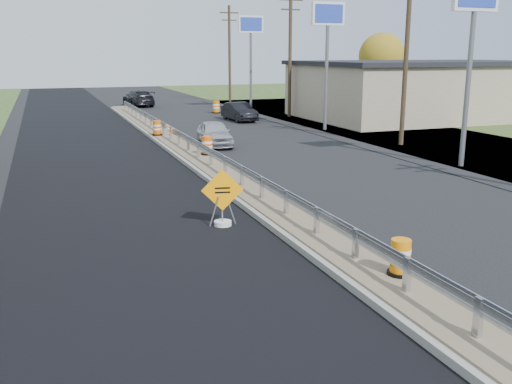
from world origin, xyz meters
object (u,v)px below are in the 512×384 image
object	(u,v)px
barrel_median_far	(157,128)
barrel_median_mid	(207,146)
car_dark_far	(139,98)
barrel_median_near	(400,258)
caution_sign	(223,212)
car_dark_mid	(239,112)
barrel_shoulder_far	(216,107)
car_silver	(215,133)

from	to	relation	value
barrel_median_far	barrel_median_mid	bearing A→B (deg)	-82.55
car_dark_far	barrel_median_near	bearing A→B (deg)	82.71
caution_sign	car_dark_mid	xyz separation A→B (m)	(8.89, 24.66, 0.24)
barrel_median_far	car_dark_far	distance (m)	21.95
caution_sign	barrel_shoulder_far	world-z (taller)	caution_sign
barrel_median_near	barrel_shoulder_far	world-z (taller)	barrel_median_near
caution_sign	barrel_median_far	xyz separation A→B (m)	(1.50, 17.58, 0.21)
barrel_median_near	barrel_median_far	distance (m)	23.00
barrel_median_far	barrel_shoulder_far	size ratio (longest dim) A/B	0.83
car_dark_mid	barrel_median_mid	bearing A→B (deg)	-118.16
caution_sign	car_dark_far	world-z (taller)	caution_sign
barrel_median_far	car_dark_far	bearing A→B (deg)	83.63
barrel_shoulder_far	car_silver	bearing A→B (deg)	-106.83
barrel_median_near	car_dark_far	xyz separation A→B (m)	(1.66, 44.81, 0.14)
barrel_median_near	barrel_median_far	xyz separation A→B (m)	(-0.78, 22.99, 0.02)
barrel_shoulder_far	barrel_median_far	bearing A→B (deg)	-119.62
barrel_median_near	car_silver	size ratio (longest dim) A/B	0.20
barrel_median_near	barrel_median_far	size ratio (longest dim) A/B	0.94
barrel_shoulder_far	car_dark_mid	xyz separation A→B (m)	(-0.00, -5.93, 0.19)
barrel_median_mid	barrel_shoulder_far	xyz separation A→B (m)	(6.45, 20.27, -0.16)
barrel_shoulder_far	car_dark_mid	distance (m)	5.93
barrel_median_near	car_dark_mid	xyz separation A→B (m)	(6.62, 30.07, 0.06)
car_dark_far	car_dark_mid	bearing A→B (deg)	103.44
barrel_shoulder_far	car_dark_mid	bearing A→B (deg)	-90.00
barrel_shoulder_far	car_dark_far	world-z (taller)	car_dark_far
caution_sign	car_dark_far	distance (m)	39.59
barrel_shoulder_far	barrel_median_mid	bearing A→B (deg)	-107.65
barrel_median_far	car_dark_mid	distance (m)	10.24
caution_sign	barrel_median_mid	distance (m)	10.61
caution_sign	barrel_median_far	world-z (taller)	caution_sign
barrel_shoulder_far	car_dark_mid	size ratio (longest dim) A/B	0.25
barrel_median_far	car_dark_far	world-z (taller)	car_dark_far
car_silver	car_dark_far	xyz separation A→B (m)	(0.01, 25.26, 0.08)
car_dark_mid	car_dark_far	bearing A→B (deg)	104.68
caution_sign	barrel_median_mid	size ratio (longest dim) A/B	1.93
barrel_median_near	car_dark_far	bearing A→B (deg)	87.88
car_silver	barrel_median_mid	bearing A→B (deg)	-104.59
car_dark_far	car_silver	bearing A→B (deg)	84.79
caution_sign	barrel_median_mid	bearing A→B (deg)	88.10
car_silver	car_dark_mid	xyz separation A→B (m)	(4.98, 10.53, -0.00)
car_dark_mid	barrel_median_far	bearing A→B (deg)	-140.19
barrel_median_near	car_silver	distance (m)	19.61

